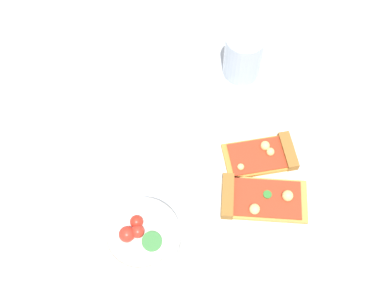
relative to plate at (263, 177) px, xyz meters
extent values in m
plane|color=silver|center=(-0.01, 0.02, -0.01)|extent=(2.40, 2.40, 0.00)
cylinder|color=silver|center=(0.00, 0.00, 0.00)|extent=(0.24, 0.24, 0.01)
cube|color=gold|center=(0.00, -0.05, 0.01)|extent=(0.15, 0.08, 0.01)
cube|color=#A36B2D|center=(-0.06, -0.04, 0.02)|extent=(0.02, 0.08, 0.02)
cube|color=red|center=(0.00, -0.05, 0.02)|extent=(0.13, 0.07, 0.00)
sphere|color=#F2D87F|center=(0.04, -0.04, 0.02)|extent=(0.02, 0.02, 0.02)
sphere|color=#F2D87F|center=(-0.02, -0.07, 0.02)|extent=(0.02, 0.02, 0.02)
cylinder|color=#388433|center=(0.00, -0.04, 0.02)|extent=(0.01, 0.01, 0.00)
cube|color=gold|center=(-0.01, 0.04, 0.01)|extent=(0.14, 0.10, 0.01)
cube|color=#A36B2D|center=(0.04, 0.05, 0.02)|extent=(0.04, 0.07, 0.02)
cube|color=red|center=(-0.01, 0.04, 0.02)|extent=(0.12, 0.09, 0.00)
sphere|color=#F2D87F|center=(-0.04, 0.01, 0.02)|extent=(0.01, 0.01, 0.01)
sphere|color=#F2D87F|center=(0.01, 0.04, 0.02)|extent=(0.01, 0.01, 0.01)
sphere|color=#F2D87F|center=(0.00, 0.05, 0.02)|extent=(0.02, 0.02, 0.02)
cylinder|color=white|center=(-0.20, -0.13, 0.02)|extent=(0.12, 0.12, 0.06)
torus|color=white|center=(-0.20, -0.13, 0.06)|extent=(0.12, 0.12, 0.01)
sphere|color=red|center=(-0.22, -0.13, 0.06)|extent=(0.03, 0.03, 0.03)
sphere|color=red|center=(-0.21, -0.11, 0.06)|extent=(0.02, 0.02, 0.02)
sphere|color=red|center=(-0.21, -0.13, 0.06)|extent=(0.02, 0.02, 0.02)
cylinder|color=#2D722D|center=(-0.18, -0.14, 0.06)|extent=(0.04, 0.04, 0.01)
cylinder|color=silver|center=(-0.04, 0.24, 0.04)|extent=(0.07, 0.07, 0.10)
cylinder|color=black|center=(-0.04, 0.24, 0.04)|extent=(0.07, 0.07, 0.09)
cube|color=white|center=(-0.28, 0.09, -0.01)|extent=(0.13, 0.14, 0.00)
camera|label=1|loc=(-0.11, -0.35, 0.79)|focal=44.81mm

